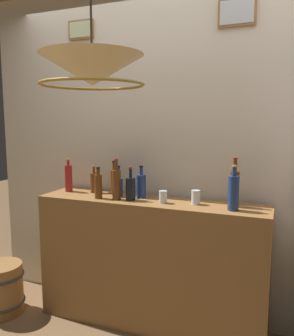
# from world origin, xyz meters

# --- Properties ---
(panelled_rear_partition) EXTENTS (3.13, 0.15, 2.79)m
(panelled_rear_partition) POSITION_xyz_m (0.00, 1.10, 1.48)
(panelled_rear_partition) COLOR beige
(panelled_rear_partition) RESTS_ON ground
(bar_shelf_unit) EXTENTS (1.74, 0.37, 0.99)m
(bar_shelf_unit) POSITION_xyz_m (0.00, 0.84, 0.49)
(bar_shelf_unit) COLOR olive
(bar_shelf_unit) RESTS_ON ground
(liquor_bottle_tequila) EXTENTS (0.07, 0.07, 0.25)m
(liquor_bottle_tequila) POSITION_xyz_m (-0.13, 0.79, 1.08)
(liquor_bottle_tequila) COLOR black
(liquor_bottle_tequila) RESTS_ON bar_shelf_unit
(liquor_bottle_vermouth) EXTENTS (0.06, 0.06, 0.31)m
(liquor_bottle_vermouth) POSITION_xyz_m (-0.24, 0.77, 1.11)
(liquor_bottle_vermouth) COLOR brown
(liquor_bottle_vermouth) RESTS_ON bar_shelf_unit
(liquor_bottle_sherry) EXTENTS (0.07, 0.07, 0.25)m
(liquor_bottle_sherry) POSITION_xyz_m (-0.10, 0.90, 1.08)
(liquor_bottle_sherry) COLOR navy
(liquor_bottle_sherry) RESTS_ON bar_shelf_unit
(liquor_bottle_whiskey) EXTENTS (0.06, 0.06, 0.27)m
(liquor_bottle_whiskey) POSITION_xyz_m (-0.34, 0.94, 1.10)
(liquor_bottle_whiskey) COLOR brown
(liquor_bottle_whiskey) RESTS_ON bar_shelf_unit
(liquor_bottle_bourbon) EXTENTS (0.06, 0.06, 0.24)m
(liquor_bottle_bourbon) POSITION_xyz_m (-0.39, 0.76, 1.09)
(liquor_bottle_bourbon) COLOR brown
(liquor_bottle_bourbon) RESTS_ON bar_shelf_unit
(liquor_bottle_rye) EXTENTS (0.06, 0.06, 0.34)m
(liquor_bottle_rye) POSITION_xyz_m (0.61, 0.89, 1.12)
(liquor_bottle_rye) COLOR brown
(liquor_bottle_rye) RESTS_ON bar_shelf_unit
(liquor_bottle_scotch) EXTENTS (0.06, 0.06, 0.28)m
(liquor_bottle_scotch) POSITION_xyz_m (-0.75, 0.89, 1.10)
(liquor_bottle_scotch) COLOR maroon
(liquor_bottle_scotch) RESTS_ON bar_shelf_unit
(liquor_bottle_brandy) EXTENTS (0.06, 0.06, 0.23)m
(liquor_bottle_brandy) POSITION_xyz_m (-0.53, 0.93, 1.08)
(liquor_bottle_brandy) COLOR brown
(liquor_bottle_brandy) RESTS_ON bar_shelf_unit
(liquor_bottle_gin) EXTENTS (0.07, 0.07, 0.30)m
(liquor_bottle_gin) POSITION_xyz_m (0.62, 0.77, 1.11)
(liquor_bottle_gin) COLOR navy
(liquor_bottle_gin) RESTS_ON bar_shelf_unit
(liquor_bottle_rum) EXTENTS (0.06, 0.06, 0.24)m
(liquor_bottle_rum) POSITION_xyz_m (-0.27, 0.87, 1.07)
(liquor_bottle_rum) COLOR navy
(liquor_bottle_rum) RESTS_ON bar_shelf_unit
(glass_tumbler_rocks) EXTENTS (0.06, 0.06, 0.10)m
(glass_tumbler_rocks) POSITION_xyz_m (0.35, 0.84, 1.04)
(glass_tumbler_rocks) COLOR silver
(glass_tumbler_rocks) RESTS_ON bar_shelf_unit
(glass_tumbler_highball) EXTENTS (0.06, 0.06, 0.09)m
(glass_tumbler_highball) POSITION_xyz_m (0.12, 0.80, 1.03)
(glass_tumbler_highball) COLOR silver
(glass_tumbler_highball) RESTS_ON bar_shelf_unit
(pendant_lamp) EXTENTS (0.56, 0.56, 0.49)m
(pendant_lamp) POSITION_xyz_m (-0.06, 0.14, 1.83)
(pendant_lamp) COLOR beige
(wooden_barrel) EXTENTS (0.37, 0.37, 0.41)m
(wooden_barrel) POSITION_xyz_m (-1.19, 0.54, 0.21)
(wooden_barrel) COLOR olive
(wooden_barrel) RESTS_ON ground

